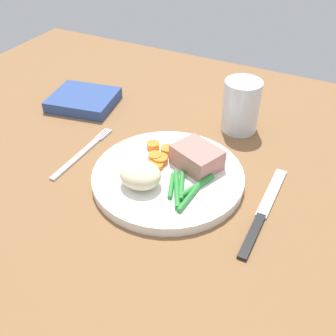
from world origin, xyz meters
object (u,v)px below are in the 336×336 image
meat_portion (197,157)px  knife (263,212)px  dinner_plate (168,177)px  fork (82,153)px  water_glass (241,109)px  napkin (84,100)px

meat_portion → knife: 13.49cm
dinner_plate → knife: size_ratio=1.18×
fork → knife: knife is taller
dinner_plate → meat_portion: size_ratio=3.32×
meat_portion → water_glass: (1.68, 16.11, 0.94)cm
dinner_plate → fork: dinner_plate is taller
water_glass → fork: bearing=-137.0°
dinner_plate → knife: (15.74, -0.29, -0.60)cm
water_glass → napkin: size_ratio=0.76×
dinner_plate → meat_portion: meat_portion is taller
dinner_plate → water_glass: bearing=76.0°
napkin → dinner_plate: bearing=-27.7°
dinner_plate → fork: (-16.70, -0.26, -0.60)cm
fork → knife: bearing=-0.1°
meat_portion → napkin: (-30.13, 10.28, -2.17)cm
napkin → fork: bearing=-54.7°
fork → napkin: bearing=125.2°
knife → dinner_plate: bearing=-177.8°
knife → napkin: (-42.60, 14.38, 0.92)cm
fork → dinner_plate: bearing=0.8°
fork → water_glass: (21.65, 20.18, 4.03)cm
water_glass → meat_portion: bearing=-96.0°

